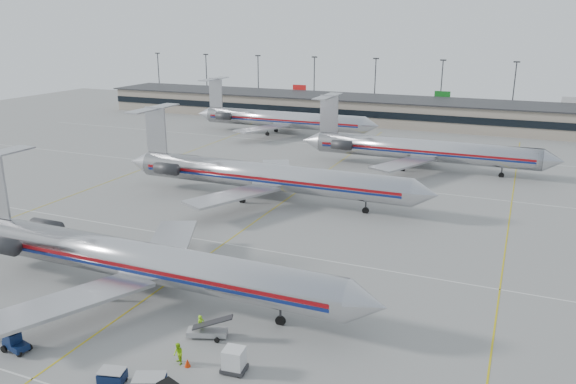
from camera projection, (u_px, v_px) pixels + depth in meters
The scene contains 16 objects.
ground at pixel (175, 278), 55.92m from camera, with size 260.00×260.00×0.00m, color gray.
apron_markings at pixel (224, 243), 64.73m from camera, with size 160.00×0.15×0.02m, color silver.
terminal at pixel (395, 111), 141.36m from camera, with size 162.00×17.00×6.25m.
light_mast_row at pixel (407, 84), 152.16m from camera, with size 163.60×0.40×15.28m.
jet_foreground at pixel (136, 259), 51.79m from camera, with size 45.63×26.87×11.94m.
jet_second_row at pixel (263, 176), 79.73m from camera, with size 47.53×27.99×12.44m.
jet_third_row at pixel (418, 149), 96.72m from camera, with size 44.35×27.28×12.13m.
jet_back_row at pixel (280, 119), 127.22m from camera, with size 44.56×27.41×12.18m.
tug_center at pixel (14, 342), 43.29m from camera, with size 2.35×1.53×1.76m.
cart_inner at pixel (150, 384), 38.48m from camera, with size 2.56×2.19×1.22m.
cart_outer at pixel (112, 376), 39.50m from camera, with size 2.07×1.65×1.03m.
uld_container at pixel (234, 360), 40.69m from camera, with size 1.91×1.65×1.86m.
belt_loader at pixel (208, 331), 45.30m from camera, with size 3.92×2.22×2.01m.
ramp_worker_near at pixel (201, 325), 45.59m from camera, with size 0.62×0.41×1.71m, color #9AF116.
ramp_worker_far at pixel (178, 354), 41.62m from camera, with size 0.83×0.64×1.70m, color #99DE14.
cone_right at pixel (187, 363), 41.45m from camera, with size 0.47×0.47×0.64m, color red.
Camera 1 is at (30.32, -42.60, 24.38)m, focal length 35.00 mm.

